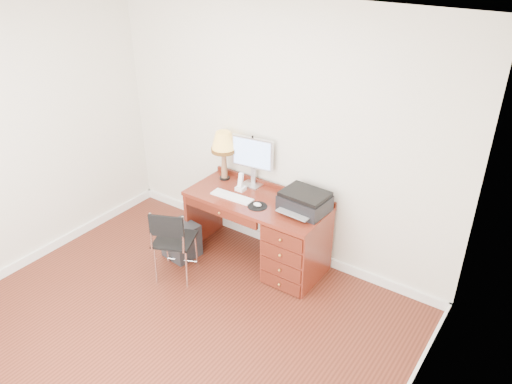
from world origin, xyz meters
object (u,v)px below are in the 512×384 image
Objects in this scene: phone at (241,185)px; chair at (170,237)px; leg_lamp at (224,145)px; monitor at (253,156)px; printer at (305,201)px; equipment_box at (181,240)px; desk at (283,236)px.

phone is 0.92m from chair.
leg_lamp is 2.78× the size of phone.
monitor reaches higher than chair.
printer is 1.39m from chair.
monitor is 1.14× the size of printer.
equipment_box is at bearing 94.82° from chair.
chair is at bearing -108.82° from phone.
phone is at bearing 47.26° from chair.
phone is (-0.03, -0.18, -0.28)m from monitor.
desk is at bearing 18.07° from chair.
monitor is at bearing 81.19° from phone.
equipment_box is at bearing -158.07° from desk.
printer is 2.38× the size of phone.
phone is 0.24× the size of chair.
printer is 0.86× the size of leg_lamp.
printer is 1.25× the size of equipment_box.
leg_lamp reaches higher than phone.
leg_lamp is (-0.34, -0.07, 0.06)m from monitor.
desk reaches higher than equipment_box.
leg_lamp is at bearing 169.02° from desk.
monitor is 2.73× the size of phone.
equipment_box is (-1.04, -0.42, -0.22)m from desk.
printer is (0.19, 0.08, 0.44)m from desk.
monitor reaches higher than printer.
leg_lamp is (-0.88, 0.17, 0.74)m from desk.
monitor is 1.22m from equipment_box.
chair is at bearing -88.51° from leg_lamp.
leg_lamp is at bearing 178.46° from printer.
monitor is 0.98× the size of leg_lamp.
leg_lamp is 1.14m from equipment_box.
monitor is 0.35m from leg_lamp.
printer is at bearing 29.51° from equipment_box.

